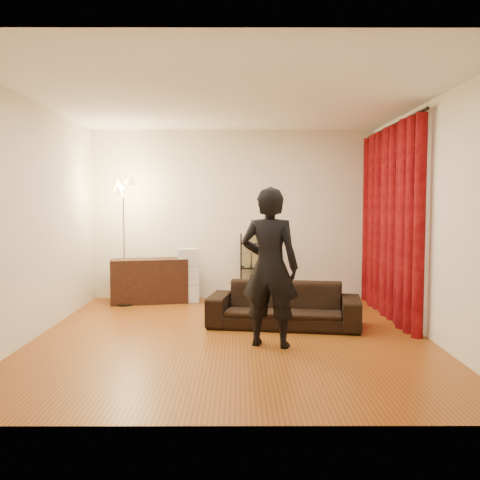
{
  "coord_description": "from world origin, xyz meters",
  "views": [
    {
      "loc": [
        0.09,
        -6.11,
        1.55
      ],
      "look_at": [
        0.1,
        0.3,
        1.1
      ],
      "focal_mm": 40.0,
      "sensor_mm": 36.0,
      "label": 1
    }
  ],
  "objects_px": {
    "wire_shelf": "(256,267)",
    "floor_lamp": "(124,242)",
    "sofa": "(284,305)",
    "person": "(270,267)",
    "media_cabinet": "(149,281)",
    "storage_boxes": "(188,275)"
  },
  "relations": [
    {
      "from": "wire_shelf",
      "to": "floor_lamp",
      "type": "bearing_deg",
      "value": 178.27
    },
    {
      "from": "sofa",
      "to": "person",
      "type": "bearing_deg",
      "value": -95.12
    },
    {
      "from": "sofa",
      "to": "floor_lamp",
      "type": "distance_m",
      "value": 2.79
    },
    {
      "from": "person",
      "to": "media_cabinet",
      "type": "bearing_deg",
      "value": -38.93
    },
    {
      "from": "media_cabinet",
      "to": "wire_shelf",
      "type": "bearing_deg",
      "value": -5.88
    },
    {
      "from": "floor_lamp",
      "to": "storage_boxes",
      "type": "bearing_deg",
      "value": 16.02
    },
    {
      "from": "person",
      "to": "storage_boxes",
      "type": "height_order",
      "value": "person"
    },
    {
      "from": "storage_boxes",
      "to": "wire_shelf",
      "type": "height_order",
      "value": "wire_shelf"
    },
    {
      "from": "media_cabinet",
      "to": "storage_boxes",
      "type": "xyz_separation_m",
      "value": [
        0.59,
        0.07,
        0.08
      ]
    },
    {
      "from": "person",
      "to": "media_cabinet",
      "type": "distance_m",
      "value": 3.1
    },
    {
      "from": "sofa",
      "to": "person",
      "type": "height_order",
      "value": "person"
    },
    {
      "from": "sofa",
      "to": "storage_boxes",
      "type": "relative_size",
      "value": 2.23
    },
    {
      "from": "media_cabinet",
      "to": "sofa",
      "type": "bearing_deg",
      "value": -51.26
    },
    {
      "from": "storage_boxes",
      "to": "wire_shelf",
      "type": "distance_m",
      "value": 1.08
    },
    {
      "from": "sofa",
      "to": "floor_lamp",
      "type": "xyz_separation_m",
      "value": [
        -2.3,
        1.42,
        0.69
      ]
    },
    {
      "from": "storage_boxes",
      "to": "floor_lamp",
      "type": "relative_size",
      "value": 0.44
    },
    {
      "from": "floor_lamp",
      "to": "wire_shelf",
      "type": "bearing_deg",
      "value": 10.32
    },
    {
      "from": "wire_shelf",
      "to": "media_cabinet",
      "type": "bearing_deg",
      "value": 173.73
    },
    {
      "from": "media_cabinet",
      "to": "wire_shelf",
      "type": "xyz_separation_m",
      "value": [
        1.66,
        0.17,
        0.19
      ]
    },
    {
      "from": "floor_lamp",
      "to": "media_cabinet",
      "type": "bearing_deg",
      "value": 29.9
    },
    {
      "from": "media_cabinet",
      "to": "storage_boxes",
      "type": "relative_size",
      "value": 1.39
    },
    {
      "from": "storage_boxes",
      "to": "floor_lamp",
      "type": "bearing_deg",
      "value": -163.98
    }
  ]
}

